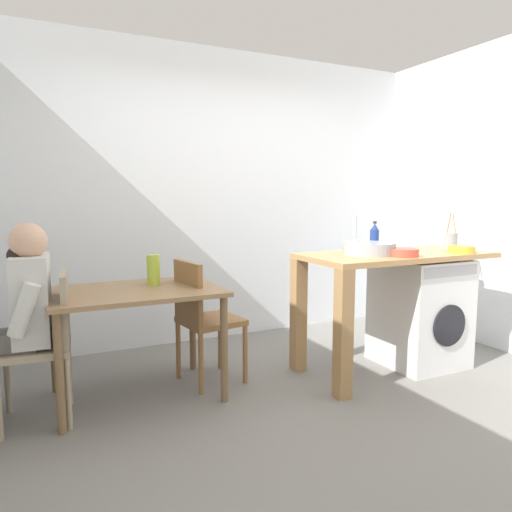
# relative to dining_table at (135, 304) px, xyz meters

# --- Properties ---
(ground_plane) EXTENTS (5.46, 5.46, 0.00)m
(ground_plane) POSITION_rel_dining_table_xyz_m (1.00, -0.64, -0.64)
(ground_plane) COLOR slate
(wall_back) EXTENTS (4.60, 0.10, 2.70)m
(wall_back) POSITION_rel_dining_table_xyz_m (1.00, 1.11, 0.71)
(wall_back) COLOR silver
(wall_back) RESTS_ON ground_plane
(dining_table) EXTENTS (1.10, 0.76, 0.74)m
(dining_table) POSITION_rel_dining_table_xyz_m (0.00, 0.00, 0.00)
(dining_table) COLOR olive
(dining_table) RESTS_ON ground_plane
(chair_person_seat) EXTENTS (0.43, 0.43, 0.90)m
(chair_person_seat) POSITION_rel_dining_table_xyz_m (-0.55, -0.11, -0.14)
(chair_person_seat) COLOR gray
(chair_person_seat) RESTS_ON ground_plane
(chair_opposite) EXTENTS (0.46, 0.46, 0.90)m
(chair_opposite) POSITION_rel_dining_table_xyz_m (0.48, 0.04, -0.14)
(chair_opposite) COLOR olive
(chair_opposite) RESTS_ON ground_plane
(seated_person) EXTENTS (0.52, 0.52, 1.20)m
(seated_person) POSITION_rel_dining_table_xyz_m (-0.71, -0.09, 0.03)
(seated_person) COLOR #595651
(seated_person) RESTS_ON ground_plane
(kitchen_counter) EXTENTS (1.50, 0.68, 0.92)m
(kitchen_counter) POSITION_rel_dining_table_xyz_m (1.73, -0.33, 0.12)
(kitchen_counter) COLOR tan
(kitchen_counter) RESTS_ON ground_plane
(washing_machine) EXTENTS (0.60, 0.61, 0.86)m
(washing_machine) POSITION_rel_dining_table_xyz_m (2.20, -0.33, -0.21)
(washing_machine) COLOR white
(washing_machine) RESTS_ON ground_plane
(sink_basin) EXTENTS (0.38, 0.38, 0.09)m
(sink_basin) POSITION_rel_dining_table_xyz_m (1.68, -0.33, 0.32)
(sink_basin) COLOR #9EA0A5
(sink_basin) RESTS_ON kitchen_counter
(tap) EXTENTS (0.02, 0.02, 0.28)m
(tap) POSITION_rel_dining_table_xyz_m (1.68, -0.15, 0.42)
(tap) COLOR #B2B2B7
(tap) RESTS_ON kitchen_counter
(bottle_tall_green) EXTENTS (0.07, 0.07, 0.24)m
(bottle_tall_green) POSITION_rel_dining_table_xyz_m (1.84, -0.19, 0.38)
(bottle_tall_green) COLOR navy
(bottle_tall_green) RESTS_ON kitchen_counter
(mixing_bowl) EXTENTS (0.21, 0.21, 0.06)m
(mixing_bowl) POSITION_rel_dining_table_xyz_m (1.82, -0.53, 0.31)
(mixing_bowl) COLOR #D84C38
(mixing_bowl) RESTS_ON kitchen_counter
(utensil_crock) EXTENTS (0.11, 0.11, 0.30)m
(utensil_crock) POSITION_rel_dining_table_xyz_m (2.57, -0.28, 0.35)
(utensil_crock) COLOR gray
(utensil_crock) RESTS_ON kitchen_counter
(colander) EXTENTS (0.20, 0.20, 0.06)m
(colander) POSITION_rel_dining_table_xyz_m (2.39, -0.55, 0.31)
(colander) COLOR gold
(colander) RESTS_ON kitchen_counter
(vase) EXTENTS (0.09, 0.09, 0.21)m
(vase) POSITION_rel_dining_table_xyz_m (0.15, 0.10, 0.20)
(vase) COLOR #A8C63D
(vase) RESTS_ON dining_table
(scissors) EXTENTS (0.15, 0.06, 0.01)m
(scissors) POSITION_rel_dining_table_xyz_m (1.89, -0.43, 0.28)
(scissors) COLOR #B2B2B7
(scissors) RESTS_ON kitchen_counter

